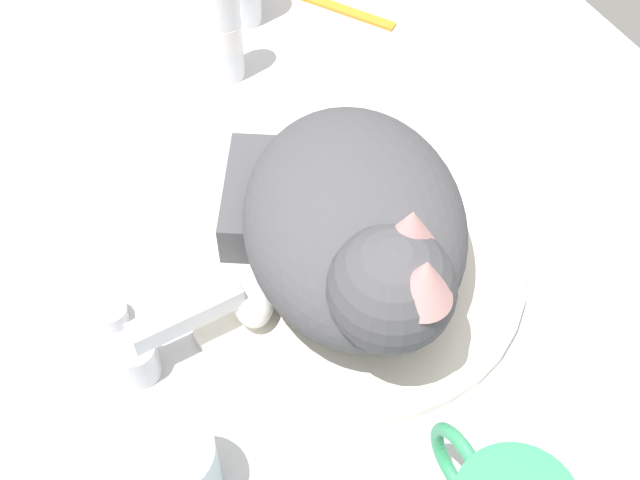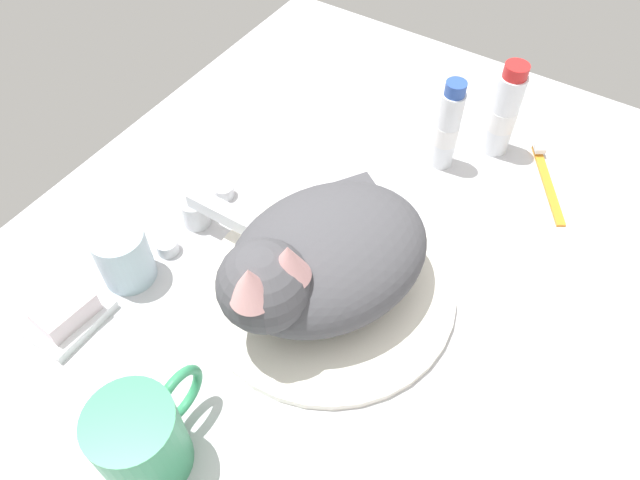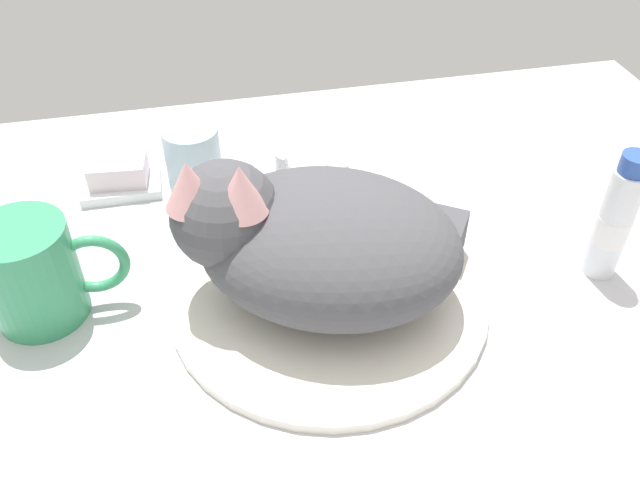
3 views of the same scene
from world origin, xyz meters
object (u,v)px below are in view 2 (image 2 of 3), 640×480
coffee_mug (142,439)px  rinse_cup (124,256)px  soap_bar (64,310)px  mouthwash_bottle (504,112)px  cat (317,259)px  faucet (204,213)px  toothpaste_bottle (447,128)px  toothbrush (547,178)px

coffee_mug → rinse_cup: (15.20, 17.57, -1.22)cm
soap_bar → mouthwash_bottle: (53.89, -29.79, 4.08)cm
cat → coffee_mug: size_ratio=2.36×
coffee_mug → faucet: bearing=29.3°
faucet → rinse_cup: size_ratio=1.87×
faucet → soap_bar: size_ratio=2.22×
cat → coffee_mug: 25.16cm
toothpaste_bottle → coffee_mug: bearing=173.9°
mouthwash_bottle → toothbrush: bearing=-104.1°
faucet → coffee_mug: bearing=-150.7°
soap_bar → toothbrush: 64.50cm
toothbrush → toothpaste_bottle: bearing=108.5°
toothpaste_bottle → rinse_cup: bearing=148.7°
soap_bar → toothbrush: (51.70, -38.51, -2.06)cm
soap_bar → faucet: bearing=-11.6°
cat → mouthwash_bottle: cat is taller
toothpaste_bottle → mouthwash_bottle: bearing=-37.6°
coffee_mug → soap_bar: (6.60, 18.74, -2.42)cm
cat → soap_bar: (-18.23, 22.10, -4.78)cm
cat → rinse_cup: cat is taller
coffee_mug → soap_bar: size_ratio=2.02×
toothbrush → soap_bar: bearing=143.3°
coffee_mug → toothbrush: bearing=-18.7°
soap_bar → mouthwash_bottle: bearing=-28.9°
faucet → toothpaste_bottle: bearing=-36.7°
coffee_mug → toothpaste_bottle: (53.62, -5.77, 1.40)cm
soap_bar → cat: bearing=-50.5°
faucet → coffee_mug: 30.13cm
rinse_cup → toothpaste_bottle: toothpaste_bottle is taller
soap_bar → coffee_mug: bearing=-109.4°
cat → rinse_cup: size_ratio=4.03×
cat → toothbrush: (33.48, -16.41, -6.85)cm
rinse_cup → faucet: bearing=-14.6°
mouthwash_bottle → toothbrush: 10.89cm
coffee_mug → cat: bearing=-7.7°
cat → soap_bar: 29.04cm
cat → toothpaste_bottle: 28.92cm
faucet → soap_bar: faucet is taller
soap_bar → toothpaste_bottle: (47.03, -24.51, 3.82)cm
faucet → toothpaste_bottle: (27.42, -20.47, 3.72)cm
rinse_cup → coffee_mug: bearing=-130.9°
coffee_mug → mouthwash_bottle: (60.48, -11.05, 1.67)cm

